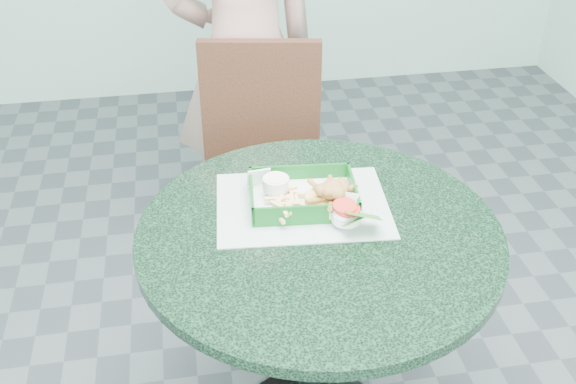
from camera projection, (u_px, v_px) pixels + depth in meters
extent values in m
cylinder|color=black|center=(316.00, 343.00, 1.84)|extent=(0.09, 0.09, 0.70)
cylinder|color=#2B4131|center=(319.00, 241.00, 1.64)|extent=(0.89, 0.89, 0.03)
cube|color=#432216|center=(270.00, 193.00, 2.33)|extent=(0.42, 0.42, 0.04)
cube|color=#432216|center=(261.00, 103.00, 2.35)|extent=(0.42, 0.04, 0.46)
cube|color=#432216|center=(227.00, 284.00, 2.29)|extent=(0.04, 0.04, 0.43)
cube|color=#432216|center=(329.00, 272.00, 2.34)|extent=(0.04, 0.04, 0.43)
cube|color=#432216|center=(218.00, 222.00, 2.58)|extent=(0.04, 0.04, 0.43)
cube|color=#432216|center=(309.00, 213.00, 2.63)|extent=(0.04, 0.04, 0.43)
imported|color=tan|center=(244.00, 39.00, 2.39)|extent=(0.73, 0.59, 1.74)
cube|color=#A3BDB4|center=(302.00, 211.00, 1.72)|extent=(0.46, 0.36, 0.00)
cube|color=#0B5518|center=(303.00, 208.00, 1.72)|extent=(0.26, 0.19, 0.01)
cube|color=white|center=(303.00, 206.00, 1.72)|extent=(0.25, 0.18, 0.00)
cube|color=#0B5518|center=(296.00, 179.00, 1.78)|extent=(0.26, 0.01, 0.05)
cube|color=#0B5518|center=(310.00, 220.00, 1.63)|extent=(0.26, 0.01, 0.05)
cube|color=#0B5518|center=(352.00, 194.00, 1.72)|extent=(0.01, 0.19, 0.05)
cube|color=#0B5518|center=(252.00, 204.00, 1.69)|extent=(0.01, 0.19, 0.05)
cylinder|color=#F3BA54|center=(332.00, 207.00, 1.69)|extent=(0.13, 0.13, 0.02)
cylinder|color=white|center=(276.00, 192.00, 1.70)|extent=(0.07, 0.07, 0.03)
cylinder|color=white|center=(276.00, 185.00, 1.69)|extent=(0.06, 0.06, 0.00)
cylinder|color=white|center=(349.00, 221.00, 1.64)|extent=(0.07, 0.07, 0.02)
torus|color=white|center=(349.00, 216.00, 1.63)|extent=(0.07, 0.07, 0.01)
cylinder|color=red|center=(349.00, 212.00, 1.62)|extent=(0.06, 0.06, 0.01)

